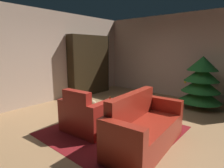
# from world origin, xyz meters

# --- Properties ---
(ground_plane) EXTENTS (7.63, 7.63, 0.00)m
(ground_plane) POSITION_xyz_m (0.00, 0.00, 0.00)
(ground_plane) COLOR #956E48
(wall_back) EXTENTS (5.67, 0.06, 2.78)m
(wall_back) POSITION_xyz_m (0.00, 3.21, 1.39)
(wall_back) COLOR tan
(wall_back) RESTS_ON ground
(wall_left) EXTENTS (0.06, 6.48, 2.78)m
(wall_left) POSITION_xyz_m (-2.81, 0.00, 1.39)
(wall_left) COLOR tan
(wall_left) RESTS_ON ground
(area_rug) EXTENTS (2.33, 2.42, 0.01)m
(area_rug) POSITION_xyz_m (0.11, -0.31, 0.00)
(area_rug) COLOR maroon
(area_rug) RESTS_ON ground
(bookshelf_unit) EXTENTS (0.36, 1.69, 2.10)m
(bookshelf_unit) POSITION_xyz_m (-2.56, 1.62, 1.01)
(bookshelf_unit) COLOR black
(bookshelf_unit) RESTS_ON ground
(armchair_red) EXTENTS (1.01, 0.78, 0.89)m
(armchair_red) POSITION_xyz_m (-0.30, -0.68, 0.31)
(armchair_red) COLOR maroon
(armchair_red) RESTS_ON ground
(couch_red) EXTENTS (0.86, 1.74, 0.91)m
(couch_red) POSITION_xyz_m (0.89, -0.44, 0.31)
(couch_red) COLOR maroon
(couch_red) RESTS_ON ground
(coffee_table) EXTENTS (0.67, 0.67, 0.43)m
(coffee_table) POSITION_xyz_m (0.08, -0.19, 0.39)
(coffee_table) COLOR black
(coffee_table) RESTS_ON ground
(book_stack_on_table) EXTENTS (0.19, 0.18, 0.10)m
(book_stack_on_table) POSITION_xyz_m (0.08, -0.16, 0.48)
(book_stack_on_table) COLOR #29588C
(book_stack_on_table) RESTS_ON coffee_table
(bottle_on_table) EXTENTS (0.07, 0.07, 0.30)m
(bottle_on_table) POSITION_xyz_m (0.08, -0.38, 0.55)
(bottle_on_table) COLOR #612D12
(bottle_on_table) RESTS_ON coffee_table
(decorated_tree) EXTENTS (1.13, 1.13, 1.45)m
(decorated_tree) POSITION_xyz_m (1.00, 2.42, 0.73)
(decorated_tree) COLOR brown
(decorated_tree) RESTS_ON ground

